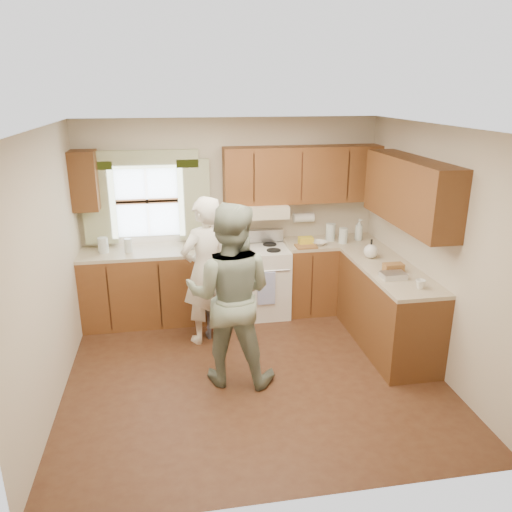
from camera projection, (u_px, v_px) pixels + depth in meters
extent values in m
plane|color=#422214|center=(253.00, 372.00, 5.25)|extent=(3.80, 3.80, 0.00)
plane|color=white|center=(253.00, 128.00, 4.45)|extent=(3.80, 3.80, 0.00)
plane|color=beige|center=(231.00, 216.00, 6.49)|extent=(3.80, 0.00, 3.80)
plane|color=beige|center=(297.00, 347.00, 3.22)|extent=(3.80, 0.00, 3.80)
plane|color=beige|center=(48.00, 271.00, 4.55)|extent=(0.00, 3.50, 3.50)
plane|color=beige|center=(434.00, 250.00, 5.16)|extent=(0.00, 3.50, 3.50)
cube|color=#4C2710|center=(157.00, 287.00, 6.30)|extent=(1.82, 0.60, 0.90)
cube|color=#4C2710|center=(330.00, 276.00, 6.67)|extent=(1.22, 0.60, 0.90)
cube|color=#3A1F0D|center=(387.00, 309.00, 5.67)|extent=(0.60, 1.65, 0.90)
cube|color=#BDAC8D|center=(155.00, 252.00, 6.15)|extent=(1.82, 0.60, 0.04)
cube|color=#BDAC8D|center=(332.00, 242.00, 6.52)|extent=(1.22, 0.60, 0.04)
cube|color=#BDAC8D|center=(391.00, 270.00, 5.52)|extent=(0.60, 1.65, 0.04)
cube|color=#4C2710|center=(302.00, 174.00, 6.30)|extent=(2.00, 0.33, 0.70)
cube|color=#3A1F0D|center=(85.00, 181.00, 5.87)|extent=(0.30, 0.33, 0.70)
cube|color=#3A1F0D|center=(410.00, 192.00, 5.26)|extent=(0.33, 1.65, 0.70)
cube|color=beige|center=(257.00, 210.00, 6.28)|extent=(0.76, 0.45, 0.15)
cube|color=silver|center=(147.00, 201.00, 6.22)|extent=(0.90, 0.03, 0.90)
cube|color=yellow|center=(99.00, 203.00, 6.08)|extent=(0.40, 0.05, 1.02)
cube|color=yellow|center=(194.00, 200.00, 6.26)|extent=(0.40, 0.05, 1.02)
cube|color=yellow|center=(144.00, 159.00, 6.01)|extent=(1.30, 0.05, 0.22)
cylinder|color=white|center=(304.00, 218.00, 6.55)|extent=(0.27, 0.12, 0.12)
imported|color=silver|center=(192.00, 246.00, 6.16)|extent=(0.15, 0.15, 0.09)
imported|color=silver|center=(359.00, 230.00, 6.51)|extent=(0.15, 0.15, 0.28)
imported|color=silver|center=(319.00, 243.00, 6.34)|extent=(0.24, 0.24, 0.05)
imported|color=silver|center=(420.00, 284.00, 4.96)|extent=(0.10, 0.10, 0.09)
cylinder|color=silver|center=(103.00, 245.00, 6.02)|extent=(0.12, 0.12, 0.19)
cube|color=olive|center=(306.00, 246.00, 6.25)|extent=(0.26, 0.20, 0.02)
cube|color=gold|center=(306.00, 241.00, 6.34)|extent=(0.18, 0.13, 0.10)
cylinder|color=silver|center=(330.00, 232.00, 6.51)|extent=(0.13, 0.13, 0.22)
cylinder|color=silver|center=(343.00, 236.00, 6.40)|extent=(0.11, 0.11, 0.19)
sphere|color=silver|center=(371.00, 251.00, 5.84)|extent=(0.17, 0.17, 0.17)
cube|color=olive|center=(393.00, 268.00, 5.40)|extent=(0.21, 0.12, 0.10)
cube|color=silver|center=(393.00, 275.00, 5.24)|extent=(0.25, 0.18, 0.06)
cylinder|color=silver|center=(128.00, 245.00, 6.04)|extent=(0.09, 0.09, 0.17)
cube|color=silver|center=(258.00, 281.00, 6.49)|extent=(0.76, 0.64, 0.90)
cube|color=#B7B7BC|center=(254.00, 236.00, 6.56)|extent=(0.76, 0.10, 0.16)
cylinder|color=#B7B7BC|center=(262.00, 272.00, 6.11)|extent=(0.68, 0.03, 0.03)
cube|color=#5464C4|center=(266.00, 289.00, 6.17)|extent=(0.22, 0.02, 0.42)
cylinder|color=black|center=(242.00, 246.00, 6.43)|extent=(0.18, 0.18, 0.01)
cylinder|color=black|center=(270.00, 244.00, 6.49)|extent=(0.18, 0.18, 0.01)
cylinder|color=black|center=(245.00, 252.00, 6.20)|extent=(0.18, 0.18, 0.01)
cylinder|color=black|center=(274.00, 250.00, 6.25)|extent=(0.18, 0.18, 0.01)
imported|color=white|center=(206.00, 271.00, 5.68)|extent=(0.75, 0.67, 1.72)
imported|color=#27482E|center=(230.00, 295.00, 4.86)|extent=(1.06, 0.93, 1.84)
imported|color=gray|center=(214.00, 304.00, 5.86)|extent=(0.52, 0.25, 0.87)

